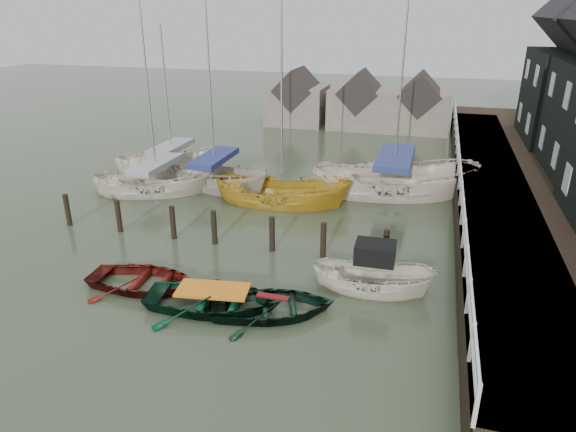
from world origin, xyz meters
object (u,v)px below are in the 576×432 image
(sailboat_a, at_px, (158,191))
(sailboat_c, at_px, (282,203))
(rowboat_red, at_px, (146,287))
(sailboat_e, at_px, (173,171))
(sailboat_b, at_px, (216,185))
(sailboat_d, at_px, (392,193))
(rowboat_dkgreen, at_px, (273,313))
(motorboat, at_px, (372,287))
(rowboat_green, at_px, (214,307))

(sailboat_a, bearing_deg, sailboat_c, -110.17)
(rowboat_red, bearing_deg, sailboat_e, 20.34)
(sailboat_b, distance_m, sailboat_d, 9.17)
(rowboat_red, distance_m, sailboat_a, 9.81)
(sailboat_a, distance_m, sailboat_c, 6.53)
(sailboat_c, bearing_deg, rowboat_dkgreen, -168.16)
(motorboat, distance_m, sailboat_d, 9.88)
(sailboat_a, bearing_deg, sailboat_e, -7.24)
(rowboat_red, relative_size, sailboat_b, 0.33)
(sailboat_c, bearing_deg, motorboat, -146.64)
(motorboat, relative_size, sailboat_d, 0.30)
(sailboat_a, relative_size, sailboat_e, 1.15)
(rowboat_red, bearing_deg, sailboat_a, 23.32)
(sailboat_a, relative_size, sailboat_c, 0.95)
(motorboat, distance_m, sailboat_c, 8.82)
(rowboat_red, height_order, sailboat_d, sailboat_d)
(rowboat_dkgreen, relative_size, sailboat_a, 0.36)
(rowboat_dkgreen, height_order, motorboat, motorboat)
(sailboat_a, distance_m, sailboat_d, 11.92)
(rowboat_green, relative_size, sailboat_d, 0.32)
(rowboat_red, relative_size, motorboat, 0.96)
(sailboat_a, height_order, sailboat_e, sailboat_a)
(sailboat_d, bearing_deg, rowboat_dkgreen, 157.24)
(rowboat_red, xyz_separation_m, motorboat, (7.35, 1.93, 0.11))
(sailboat_c, bearing_deg, sailboat_e, 64.64)
(rowboat_dkgreen, distance_m, sailboat_d, 12.38)
(motorboat, bearing_deg, sailboat_c, 34.96)
(sailboat_a, height_order, sailboat_c, sailboat_c)
(rowboat_dkgreen, bearing_deg, motorboat, -71.77)
(rowboat_red, bearing_deg, rowboat_dkgreen, -97.55)
(sailboat_c, xyz_separation_m, sailboat_d, (4.99, 2.78, 0.05))
(rowboat_green, height_order, sailboat_e, sailboat_e)
(rowboat_dkgreen, xyz_separation_m, sailboat_b, (-6.56, 10.70, 0.06))
(sailboat_e, bearing_deg, sailboat_c, -135.42)
(sailboat_d, bearing_deg, sailboat_e, 77.71)
(sailboat_b, relative_size, sailboat_e, 1.28)
(sailboat_c, relative_size, sailboat_e, 1.22)
(sailboat_e, bearing_deg, rowboat_dkgreen, -164.46)
(motorboat, relative_size, sailboat_e, 0.44)
(rowboat_green, bearing_deg, sailboat_e, 24.25)
(sailboat_a, height_order, sailboat_d, sailboat_d)
(sailboat_b, xyz_separation_m, sailboat_d, (9.06, 1.43, -0.00))
(motorboat, bearing_deg, sailboat_b, 46.26)
(sailboat_a, xyz_separation_m, sailboat_b, (2.46, 1.62, 0.00))
(sailboat_b, bearing_deg, motorboat, -114.46)
(sailboat_e, bearing_deg, rowboat_red, -179.34)
(sailboat_d, bearing_deg, sailboat_c, 108.02)
(sailboat_a, height_order, sailboat_b, sailboat_b)
(sailboat_d, bearing_deg, rowboat_red, 137.87)
(rowboat_red, relative_size, rowboat_green, 0.91)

